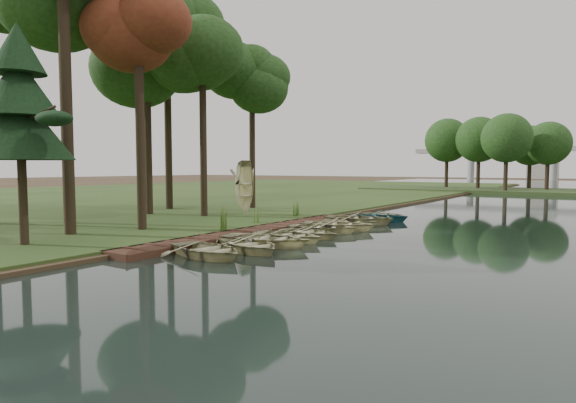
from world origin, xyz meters
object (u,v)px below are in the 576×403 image
Objects in this scene: boardwalk at (256,232)px; pine_tree at (19,105)px; rowboat_2 at (266,237)px; rowboat_0 at (207,247)px; stored_rowboat at (245,209)px; rowboat_1 at (250,243)px.

pine_tree is (-4.39, -8.72, 5.41)m from boardwalk.
boardwalk is at bearing 32.53° from rowboat_2.
rowboat_2 is at bearing 5.21° from rowboat_0.
boardwalk is at bearing 63.26° from pine_tree.
rowboat_0 is 3.05m from rowboat_2.
pine_tree is at bearing -179.49° from stored_rowboat.
stored_rowboat is (-5.03, 5.36, 0.50)m from boardwalk.
stored_rowboat is at bearing 133.17° from boardwalk.
stored_rowboat reaches higher than rowboat_2.
rowboat_1 is at bearing -5.45° from rowboat_0.
rowboat_2 is at bearing -46.27° from boardwalk.
stored_rowboat is at bearing 92.58° from pine_tree.
boardwalk is 1.92× the size of pine_tree.
pine_tree is (-7.04, -5.96, 5.13)m from rowboat_2.
rowboat_1 is at bearing -54.96° from boardwalk.
rowboat_1 is (0.53, 1.74, -0.01)m from rowboat_0.
rowboat_1 reaches higher than boardwalk.
pine_tree is (-6.71, -2.93, 5.16)m from rowboat_0.
rowboat_1 is at bearing 32.83° from pine_tree.
pine_tree is at bearing -116.74° from boardwalk.
rowboat_0 is 0.92× the size of rowboat_2.
rowboat_0 is at bearing -148.71° from stored_rowboat.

